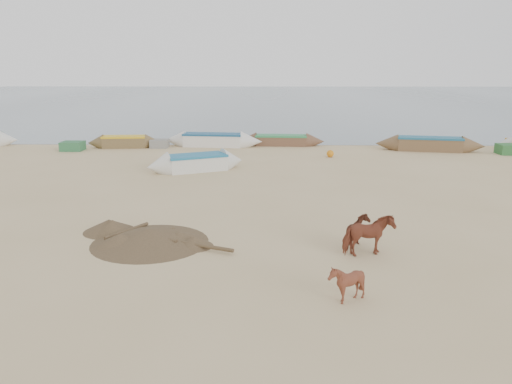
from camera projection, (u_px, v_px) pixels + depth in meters
ground at (253, 259)px, 14.36m from camera, size 140.00×140.00×0.00m
sea at (264, 98)px, 93.93m from camera, size 160.00×160.00×0.00m
cow_adult at (368, 236)px, 14.48m from camera, size 1.60×1.06×1.24m
calf_front at (347, 283)px, 11.62m from camera, size 0.99×0.91×0.95m
calf_right at (358, 232)px, 15.26m from camera, size 0.89×1.01×0.96m
near_canoe at (196, 163)px, 26.72m from camera, size 5.42×3.60×0.87m
debris_pile at (150, 236)px, 15.67m from camera, size 4.78×4.78×0.45m
waterline_canoes at (248, 142)px, 34.12m from camera, size 61.19×4.55×0.93m
beach_clutter at (329, 146)px, 33.20m from camera, size 45.05×4.42×0.64m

